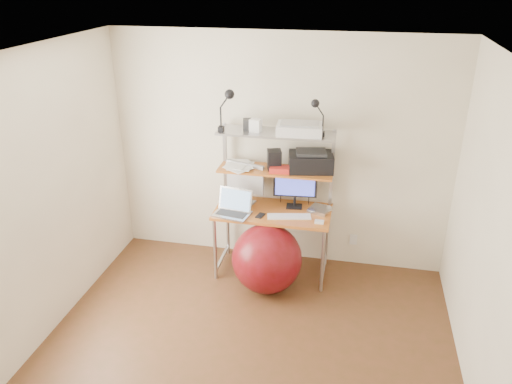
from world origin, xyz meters
TOP-DOWN VIEW (x-y plane):
  - room at (0.00, 0.00)m, footprint 3.60×3.60m
  - computer_desk at (0.00, 1.50)m, footprint 1.20×0.60m
  - wall_outlet at (0.85, 1.79)m, footprint 0.08×0.01m
  - monitor_silver at (-0.32, 1.58)m, footprint 0.43×0.20m
  - monitor_black at (0.21, 1.59)m, footprint 0.45×0.14m
  - laptop at (-0.38, 1.30)m, footprint 0.40×0.35m
  - keyboard at (0.19, 1.33)m, footprint 0.46×0.21m
  - mouse at (0.50, 1.26)m, footprint 0.09×0.06m
  - mac_mini at (0.48, 1.52)m, footprint 0.26×0.26m
  - phone at (-0.10, 1.29)m, footprint 0.09×0.13m
  - printer at (0.35, 1.62)m, footprint 0.49×0.37m
  - nas_cube at (-0.02, 1.57)m, footprint 0.17×0.17m
  - red_box at (0.05, 1.51)m, footprint 0.21×0.15m
  - scanner at (0.24, 1.55)m, footprint 0.46×0.32m
  - box_white at (-0.20, 1.54)m, footprint 0.12×0.11m
  - box_grey at (-0.29, 1.61)m, footprint 0.12×0.12m
  - clip_lamp_left at (-0.46, 1.46)m, footprint 0.17×0.10m
  - clip_lamp_right at (0.40, 1.52)m, footprint 0.14×0.08m
  - exercise_ball at (0.00, 1.11)m, footprint 0.71×0.71m
  - paper_stack at (-0.39, 1.57)m, footprint 0.37×0.42m

SIDE VIEW (x-z plane):
  - wall_outlet at x=0.85m, z-range 0.24..0.36m
  - exercise_ball at x=0.00m, z-range 0.00..0.71m
  - phone at x=-0.10m, z-range 0.74..0.75m
  - keyboard at x=0.19m, z-range 0.74..0.75m
  - mouse at x=0.50m, z-range 0.74..0.77m
  - mac_mini at x=0.48m, z-range 0.74..0.78m
  - laptop at x=-0.38m, z-range 0.64..0.95m
  - computer_desk at x=0.00m, z-range 0.17..1.74m
  - monitor_black at x=0.21m, z-range 0.74..1.19m
  - monitor_silver at x=-0.32m, z-range 0.76..1.24m
  - paper_stack at x=-0.39m, z-range 1.15..1.18m
  - red_box at x=0.05m, z-range 1.15..1.21m
  - printer at x=0.35m, z-range 1.14..1.35m
  - room at x=0.00m, z-range -0.55..3.05m
  - nas_cube at x=-0.02m, z-range 1.15..1.35m
  - box_grey at x=-0.29m, z-range 1.55..1.65m
  - scanner at x=0.24m, z-range 1.55..1.66m
  - box_white at x=-0.20m, z-range 1.55..1.68m
  - clip_lamp_right at x=0.40m, z-range 1.63..2.00m
  - clip_lamp_left at x=-0.46m, z-range 1.65..2.08m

